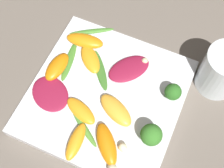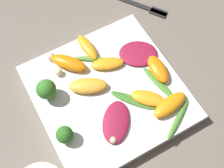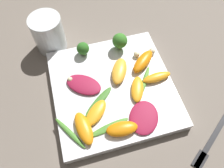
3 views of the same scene
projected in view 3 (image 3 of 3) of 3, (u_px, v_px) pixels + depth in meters
name	position (u px, v px, depth m)	size (l,w,h in m)	color
ground_plane	(113.00, 91.00, 0.53)	(2.40, 2.40, 0.00)	#6B6056
plate	(113.00, 89.00, 0.52)	(0.28, 0.28, 0.02)	white
drinking_glass	(49.00, 33.00, 0.56)	(0.08, 0.08, 0.10)	white
fork	(211.00, 142.00, 0.47)	(0.11, 0.15, 0.01)	#262628
radicchio_leaf_0	(144.00, 117.00, 0.47)	(0.10, 0.09, 0.01)	maroon
radicchio_leaf_1	(84.00, 85.00, 0.51)	(0.09, 0.10, 0.01)	maroon
orange_segment_0	(119.00, 71.00, 0.52)	(0.08, 0.06, 0.02)	#FCAD33
orange_segment_1	(122.00, 129.00, 0.45)	(0.04, 0.07, 0.02)	orange
orange_segment_2	(137.00, 89.00, 0.50)	(0.07, 0.05, 0.01)	orange
orange_segment_3	(96.00, 113.00, 0.47)	(0.07, 0.07, 0.01)	orange
orange_segment_4	(84.00, 128.00, 0.45)	(0.08, 0.04, 0.02)	orange
orange_segment_5	(143.00, 61.00, 0.53)	(0.07, 0.08, 0.02)	orange
orange_segment_6	(157.00, 77.00, 0.51)	(0.03, 0.07, 0.02)	orange
broccoli_floret_0	(120.00, 41.00, 0.55)	(0.04, 0.04, 0.05)	#84AD5B
broccoli_floret_1	(83.00, 49.00, 0.54)	(0.03, 0.03, 0.04)	#7A9E51
arugula_sprig_0	(145.00, 80.00, 0.51)	(0.07, 0.05, 0.01)	#518E33
arugula_sprig_1	(109.00, 127.00, 0.46)	(0.03, 0.09, 0.00)	#47842D
arugula_sprig_2	(99.00, 102.00, 0.49)	(0.07, 0.08, 0.00)	#3D7528
arugula_sprig_3	(70.00, 133.00, 0.45)	(0.08, 0.06, 0.01)	#47842D
macadamia_nut_0	(70.00, 79.00, 0.51)	(0.01, 0.01, 0.01)	beige
macadamia_nut_1	(137.00, 54.00, 0.55)	(0.02, 0.02, 0.02)	beige
macadamia_nut_2	(152.00, 51.00, 0.55)	(0.02, 0.02, 0.02)	beige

